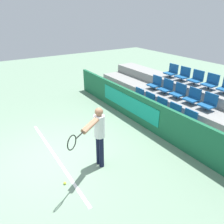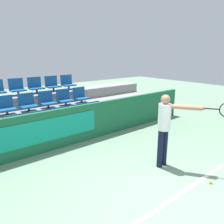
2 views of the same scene
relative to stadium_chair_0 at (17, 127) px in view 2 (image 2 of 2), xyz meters
The scene contains 22 objects.
ground_plane 4.31m from the stadium_chair_0, 72.43° to the right, with size 30.00×30.00×0.00m, color gray.
court_baseline 4.25m from the stadium_chair_0, 72.20° to the right, with size 4.31×0.08×0.01m.
barrier_wall 1.43m from the stadium_chair_0, 27.96° to the right, with size 9.57×0.14×1.10m.
bleacher_tier_front 1.36m from the stadium_chair_0, ahead, with size 9.17×0.93×0.38m.
bleacher_tier_middle 1.54m from the stadium_chair_0, 32.34° to the left, with size 9.17×0.93×0.76m.
bleacher_tier_back 2.17m from the stadium_chair_0, 53.67° to the left, with size 9.17×0.93×1.15m.
stadium_chair_0 is the anchor object (origin of this frame).
stadium_chair_1 0.64m from the stadium_chair_0, ahead, with size 0.49×0.40×0.56m.
stadium_chair_2 1.29m from the stadium_chair_0, ahead, with size 0.49×0.40×0.56m.
stadium_chair_3 1.93m from the stadium_chair_0, ahead, with size 0.49×0.40×0.56m.
stadium_chair_4 2.57m from the stadium_chair_0, ahead, with size 0.49×0.40×0.56m.
stadium_chair_5 1.01m from the stadium_chair_0, 90.00° to the left, with size 0.49×0.40×0.56m.
stadium_chair_6 1.20m from the stadium_chair_0, 55.48° to the left, with size 0.49×0.40×0.56m.
stadium_chair_7 1.63m from the stadium_chair_0, 36.01° to the left, with size 0.49×0.40×0.56m.
stadium_chair_8 2.18m from the stadium_chair_0, 25.86° to the left, with size 0.49×0.40×0.56m.
stadium_chair_9 2.76m from the stadium_chair_0, 19.97° to the left, with size 0.49×0.40×0.56m.
stadium_chair_11 2.12m from the stadium_chair_0, 71.02° to the left, with size 0.49×0.40×0.56m.
stadium_chair_12 2.39m from the stadium_chair_0, 55.48° to the left, with size 0.49×0.40×0.56m.
stadium_chair_13 2.79m from the stadium_chair_0, 44.10° to the left, with size 0.49×0.40×0.56m.
stadium_chair_14 3.27m from the stadium_chair_0, 36.01° to the left, with size 0.49×0.40×0.56m.
tennis_player 3.95m from the stadium_chair_0, 53.65° to the right, with size 0.94×1.30×1.69m.
tennis_ball 4.90m from the stadium_chair_0, 59.52° to the right, with size 0.07×0.07×0.07m.
Camera 2 is at (-2.81, -1.88, 2.56)m, focal length 35.00 mm.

